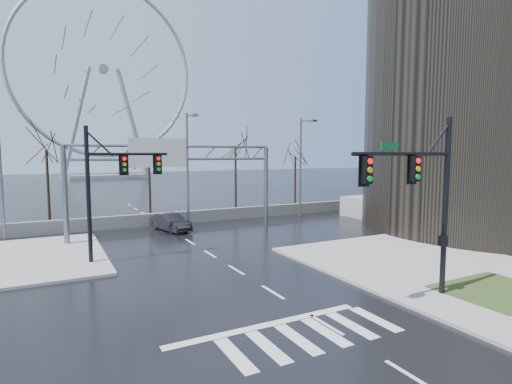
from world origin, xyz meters
TOP-DOWN VIEW (x-y plane):
  - ground at (0.00, 0.00)m, footprint 260.00×260.00m
  - sidewalk_right_ext at (10.00, 2.00)m, footprint 12.00×10.00m
  - sidewalk_far at (-11.00, 12.00)m, footprint 10.00×12.00m
  - grass_strip at (9.00, -5.00)m, footprint 5.00×4.00m
  - tower_podium at (29.00, 8.00)m, footprint 22.00×18.00m
  - barrier_wall at (0.00, 20.00)m, footprint 52.00×0.50m
  - signal_mast_near at (5.14, -4.04)m, footprint 5.52×0.41m
  - signal_mast_far at (-5.87, 8.96)m, footprint 4.72×0.41m
  - sign_gantry at (-0.38, 14.96)m, footprint 16.36×0.40m
  - streetlight_left at (-12.00, 18.16)m, footprint 0.50×2.55m
  - streetlight_mid at (2.00, 18.16)m, footprint 0.50×2.55m
  - streetlight_right at (14.00, 18.16)m, footprint 0.50×2.55m
  - tree_left at (-9.00, 23.50)m, footprint 3.75×3.75m
  - tree_center at (0.00, 24.50)m, footprint 3.25×3.25m
  - tree_right at (9.00, 23.50)m, footprint 3.90×3.90m
  - tree_far_right at (17.00, 24.00)m, footprint 3.40×3.40m
  - ferris_wheel at (5.00, 95.00)m, footprint 45.00×6.00m
  - car at (-0.08, 16.88)m, footprint 2.65×4.67m

SIDE VIEW (x-z plane):
  - ground at x=0.00m, z-range 0.00..0.00m
  - sidewalk_right_ext at x=10.00m, z-range 0.00..0.15m
  - sidewalk_far at x=-11.00m, z-range 0.00..0.15m
  - grass_strip at x=9.00m, z-range 0.14..0.17m
  - barrier_wall at x=0.00m, z-range 0.00..1.10m
  - car at x=-0.08m, z-range 0.00..1.46m
  - tower_podium at x=29.00m, z-range 0.00..2.00m
  - signal_mast_far at x=-5.87m, z-range 0.83..8.83m
  - signal_mast_near at x=5.14m, z-range 0.87..8.87m
  - tree_center at x=0.00m, z-range 1.92..8.42m
  - sign_gantry at x=-0.38m, z-range 1.38..8.98m
  - tree_far_right at x=17.00m, z-range 2.01..8.81m
  - streetlight_left at x=-12.00m, z-range 0.89..10.89m
  - streetlight_mid at x=2.00m, z-range 0.89..10.89m
  - streetlight_right at x=14.00m, z-range 0.89..10.89m
  - tree_left at x=-9.00m, z-range 2.23..9.73m
  - tree_right at x=9.00m, z-range 2.32..10.12m
  - ferris_wheel at x=5.00m, z-range 0.68..51.59m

